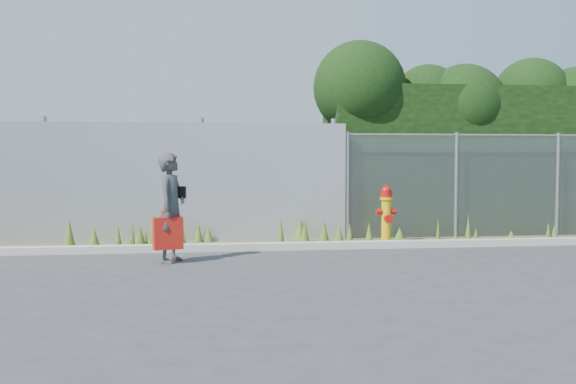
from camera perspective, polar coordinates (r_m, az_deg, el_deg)
The scene contains 10 objects.
ground at distance 9.18m, azimuth 3.00°, elevation -6.69°, with size 80.00×80.00×0.00m, color #343436.
curb at distance 10.93m, azimuth 1.29°, elevation -4.81°, with size 16.00×0.22×0.12m, color #A8A398.
weed_strip at distance 11.49m, azimuth -1.06°, elevation -4.08°, with size 16.00×1.24×0.53m.
corrugated_fence at distance 12.02m, azimuth -15.08°, elevation 0.79°, with size 8.50×0.21×2.30m.
chainlink_fence at distance 13.29m, azimuth 18.91°, elevation 0.62°, with size 6.50×0.07×2.05m.
hedge at distance 14.22m, azimuth 17.31°, elevation 4.98°, with size 7.66×2.13×3.92m.
fire_hydrant at distance 11.67m, azimuth 8.73°, elevation -2.06°, with size 0.36×0.32×1.08m.
woman at distance 9.67m, azimuth -10.32°, elevation -1.37°, with size 0.60×0.39×1.63m, color #0F615C.
red_tote_bag at distance 9.56m, azimuth -10.63°, elevation -3.62°, with size 0.43×0.16×0.56m.
black_shoulder_bag at distance 9.76m, azimuth -9.77°, elevation -0.02°, with size 0.24×0.10×0.18m.
Camera 1 is at (-1.64, -8.90, 1.54)m, focal length 40.00 mm.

